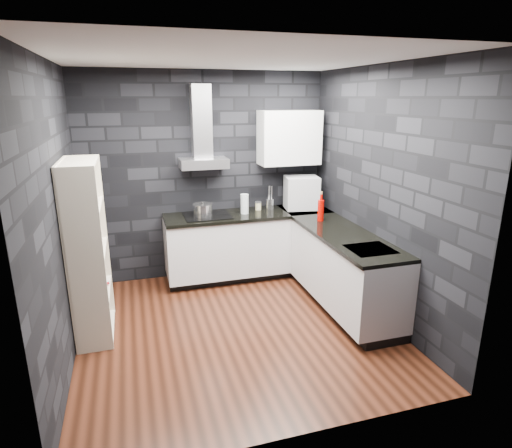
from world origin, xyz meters
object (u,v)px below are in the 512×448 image
fruit_bowl (87,252)px  appliance_garage (301,193)px  utensil_crock (270,204)px  red_bottle (321,210)px  pot (203,210)px  bookshelf (88,251)px  glass_vase (245,204)px  storage_jar (258,206)px

fruit_bowl → appliance_garage: bearing=22.0°
utensil_crock → red_bottle: 0.84m
pot → bookshelf: bookshelf is taller
utensil_crock → appliance_garage: size_ratio=0.32×
glass_vase → red_bottle: (0.81, -0.59, 0.00)m
bookshelf → fruit_bowl: bookshelf is taller
storage_jar → red_bottle: red_bottle is taller
utensil_crock → bookshelf: 2.49m
storage_jar → appliance_garage: appliance_garage is taller
storage_jar → bookshelf: bearing=-153.1°
red_bottle → fruit_bowl: red_bottle is taller
red_bottle → fruit_bowl: size_ratio=1.26×
storage_jar → appliance_garage: bearing=-11.1°
appliance_garage → bookshelf: (-2.66, -0.94, -0.22)m
storage_jar → red_bottle: 0.93m
red_bottle → bookshelf: bookshelf is taller
appliance_garage → bookshelf: size_ratio=0.24×
pot → glass_vase: 0.55m
pot → storage_jar: bearing=9.2°
glass_vase → utensil_crock: size_ratio=1.82×
pot → appliance_garage: appliance_garage is taller
glass_vase → fruit_bowl: 2.15m
pot → bookshelf: (-1.31, -0.93, -0.08)m
bookshelf → glass_vase: bearing=7.5°
pot → red_bottle: bearing=-23.7°
utensil_crock → fruit_bowl: size_ratio=0.69×
utensil_crock → fruit_bowl: 2.55m
storage_jar → appliance_garage: (0.58, -0.11, 0.18)m
glass_vase → red_bottle: 1.00m
appliance_garage → red_bottle: bearing=-80.3°
pot → storage_jar: pot is taller
red_bottle → fruit_bowl: (-2.67, -0.47, -0.09)m
glass_vase → appliance_garage: bearing=1.1°
pot → glass_vase: size_ratio=0.93×
red_bottle → bookshelf: 2.69m
pot → utensil_crock: size_ratio=1.70×
storage_jar → fruit_bowl: storage_jar is taller
appliance_garage → storage_jar: bearing=177.9°
glass_vase → red_bottle: red_bottle is taller
pot → fruit_bowl: size_ratio=1.16×
utensil_crock → fruit_bowl: utensil_crock is taller
pot → red_bottle: size_ratio=0.92×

